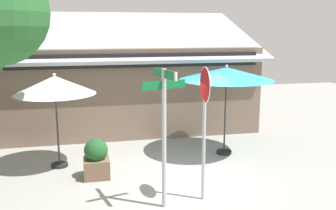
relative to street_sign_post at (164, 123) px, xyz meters
The scene contains 7 objects.
ground_plane 2.44m from the street_sign_post, 57.96° to the left, with size 28.00×28.00×0.10m, color gray.
cafe_building 7.07m from the street_sign_post, 88.78° to the left, with size 9.03×5.12×4.29m.
street_sign_post is the anchor object (origin of this frame).
stop_sign 0.92m from the street_sign_post, 10.66° to the left, with size 0.07×0.75×2.86m.
patio_umbrella_ivory_left 3.66m from the street_sign_post, 128.27° to the left, with size 2.08×2.08×2.50m.
patio_umbrella_teal_center 3.82m from the street_sign_post, 50.34° to the left, with size 2.67×2.67×2.61m.
sidewalk_planter 2.65m from the street_sign_post, 124.48° to the left, with size 0.62×0.62×0.98m.
Camera 1 is at (-2.33, -8.38, 3.60)m, focal length 40.03 mm.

